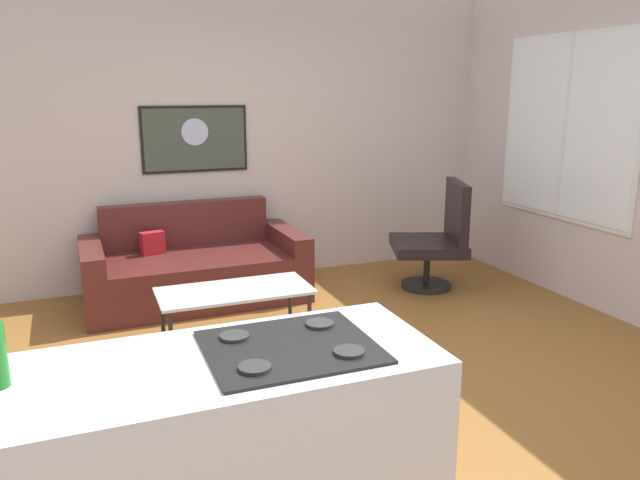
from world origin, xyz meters
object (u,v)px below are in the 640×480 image
at_px(couch, 195,269).
at_px(coffee_table, 235,295).
at_px(armchair, 438,238).
at_px(wall_painting, 195,139).

xyz_separation_m(couch, coffee_table, (0.07, -1.22, 0.14)).
relative_size(couch, coffee_table, 1.77).
xyz_separation_m(couch, armchair, (2.17, -0.52, 0.21)).
distance_m(coffee_table, wall_painting, 1.94).
distance_m(couch, coffee_table, 1.23).
height_order(couch, wall_painting, wall_painting).
xyz_separation_m(coffee_table, wall_painting, (0.07, 1.69, 0.96)).
relative_size(couch, armchair, 1.88).
distance_m(coffee_table, armchair, 2.22).
height_order(coffee_table, armchair, armchair).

